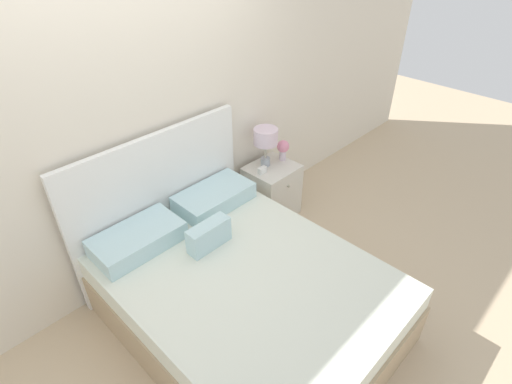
# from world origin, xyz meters

# --- Properties ---
(ground_plane) EXTENTS (12.00, 12.00, 0.00)m
(ground_plane) POSITION_xyz_m (0.00, 0.00, 0.00)
(ground_plane) COLOR #CCB28E
(wall_back) EXTENTS (8.00, 0.06, 2.60)m
(wall_back) POSITION_xyz_m (0.00, 0.07, 1.30)
(wall_back) COLOR silver
(wall_back) RESTS_ON ground_plane
(bed) EXTENTS (1.55, 2.00, 1.22)m
(bed) POSITION_xyz_m (0.00, -0.92, 0.30)
(bed) COLOR tan
(bed) RESTS_ON ground_plane
(nightstand) EXTENTS (0.47, 0.43, 0.55)m
(nightstand) POSITION_xyz_m (1.11, -0.22, 0.28)
(nightstand) COLOR silver
(nightstand) RESTS_ON ground_plane
(table_lamp) EXTENTS (0.23, 0.23, 0.38)m
(table_lamp) POSITION_xyz_m (1.10, -0.15, 0.84)
(table_lamp) COLOR #A8B2BC
(table_lamp) RESTS_ON nightstand
(flower_vase) EXTENTS (0.12, 0.12, 0.21)m
(flower_vase) POSITION_xyz_m (1.29, -0.20, 0.68)
(flower_vase) COLOR silver
(flower_vase) RESTS_ON nightstand
(alarm_clock) EXTENTS (0.08, 0.04, 0.07)m
(alarm_clock) POSITION_xyz_m (0.97, -0.23, 0.59)
(alarm_clock) COLOR white
(alarm_clock) RESTS_ON nightstand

